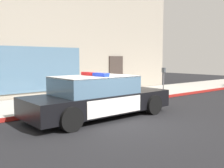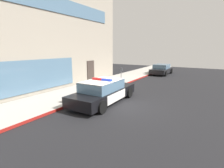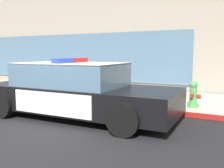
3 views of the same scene
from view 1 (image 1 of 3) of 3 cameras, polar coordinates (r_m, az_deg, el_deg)
The scene contains 6 objects.
ground at distance 7.70m, azimuth 2.29°, elevation -8.86°, with size 48.00×48.00×0.00m, color black.
sidewalk at distance 10.99m, azimuth -11.70°, elevation -4.19°, with size 48.00×3.34×0.15m, color #B2ADA3.
curb_red_paint at distance 9.54m, azimuth -7.07°, elevation -5.61°, with size 28.80×0.04×0.14m, color maroon.
police_cruiser at distance 8.42m, azimuth -3.13°, elevation -2.89°, with size 5.07×2.17×1.49m.
fire_hydrant at distance 11.45m, azimuth 2.04°, elevation -1.52°, with size 0.34×0.39×0.73m.
parking_meter at distance 13.23m, azimuth 11.56°, elevation 1.85°, with size 0.12×0.18×1.34m.
Camera 1 is at (-4.90, -5.62, 1.93)m, focal length 40.55 mm.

